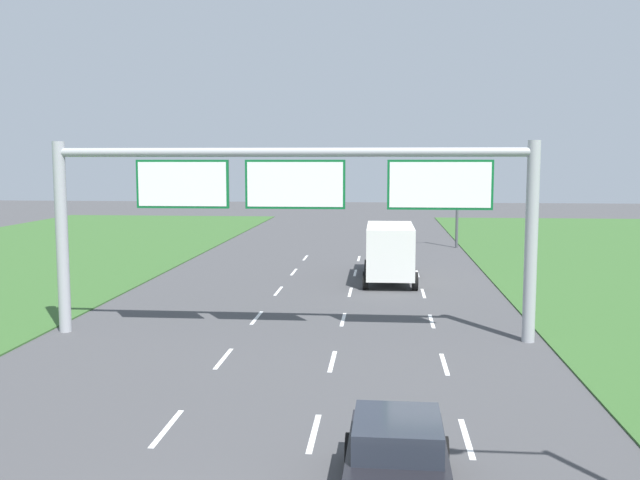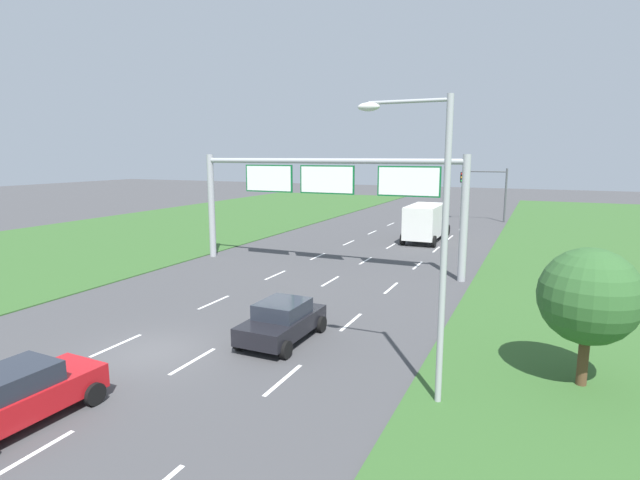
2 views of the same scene
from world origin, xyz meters
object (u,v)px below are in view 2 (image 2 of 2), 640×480
object	(u,v)px
box_truck	(427,220)
roadside_tree_near	(589,297)
car_lead_silver	(17,395)
sign_gantry	(327,188)
street_lamp	(431,225)
traffic_light_mast	(487,185)
car_near_red	(282,321)

from	to	relation	value
box_truck	roadside_tree_near	xyz separation A→B (m)	(10.06, -24.54, 1.18)
car_lead_silver	sign_gantry	xyz separation A→B (m)	(0.04, 20.18, 4.17)
street_lamp	car_lead_silver	bearing A→B (deg)	-149.08
box_truck	street_lamp	distance (m)	28.20
traffic_light_mast	roadside_tree_near	world-z (taller)	traffic_light_mast
car_lead_silver	roadside_tree_near	size ratio (longest dim) A/B	1.00
roadside_tree_near	sign_gantry	bearing A→B (deg)	138.99
car_near_red	roadside_tree_near	size ratio (longest dim) A/B	0.94
car_lead_silver	roadside_tree_near	xyz separation A→B (m)	(13.53, 8.44, 2.03)
street_lamp	traffic_light_mast	bearing A→B (deg)	93.89
box_truck	sign_gantry	world-z (taller)	sign_gantry
car_near_red	traffic_light_mast	distance (m)	39.72
car_near_red	box_truck	xyz separation A→B (m)	(0.05, 24.89, 0.86)
car_lead_silver	sign_gantry	world-z (taller)	sign_gantry
car_near_red	roadside_tree_near	bearing A→B (deg)	2.76
car_near_red	traffic_light_mast	world-z (taller)	traffic_light_mast
box_truck	sign_gantry	size ratio (longest dim) A/B	0.45
traffic_light_mast	car_lead_silver	bearing A→B (deg)	-97.81
roadside_tree_near	traffic_light_mast	bearing A→B (deg)	100.16
car_lead_silver	box_truck	size ratio (longest dim) A/B	0.56
sign_gantry	box_truck	bearing A→B (deg)	74.97
box_truck	sign_gantry	bearing A→B (deg)	-105.33
sign_gantry	traffic_light_mast	world-z (taller)	sign_gantry
car_lead_silver	box_truck	xyz separation A→B (m)	(3.47, 32.98, 0.85)
sign_gantry	roadside_tree_near	xyz separation A→B (m)	(13.50, -11.74, -2.15)
car_near_red	sign_gantry	bearing A→B (deg)	106.39
car_near_red	street_lamp	distance (m)	7.75
sign_gantry	roadside_tree_near	bearing A→B (deg)	-41.01
car_near_red	sign_gantry	world-z (taller)	sign_gantry
box_truck	traffic_light_mast	distance (m)	15.07
box_truck	street_lamp	world-z (taller)	street_lamp
sign_gantry	roadside_tree_near	size ratio (longest dim) A/B	4.02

